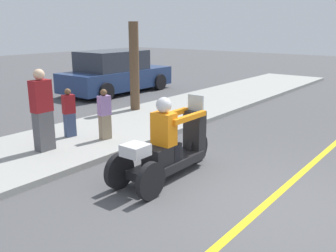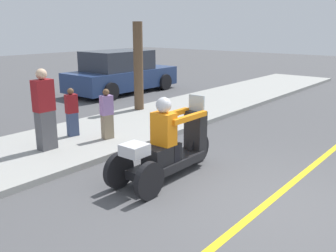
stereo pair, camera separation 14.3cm
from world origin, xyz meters
name	(u,v)px [view 1 (the left image)]	position (x,y,z in m)	size (l,w,h in m)	color
ground_plane	(266,204)	(0.00, 0.00, 0.00)	(60.00, 60.00, 0.00)	#4C4C4F
lane_stripe	(264,206)	(-0.07, 0.00, 0.00)	(24.00, 0.12, 0.01)	gold
sidewalk_strip	(69,142)	(0.00, 4.60, 0.06)	(28.00, 2.80, 0.12)	#9E9E99
motorcycle_trike	(168,149)	(-0.07, 1.78, 0.51)	(2.34, 0.76, 1.43)	black
spectator_far_back	(105,115)	(0.56, 4.03, 0.66)	(0.29, 0.21, 1.11)	gray
spectator_near_curb	(69,113)	(0.21, 4.81, 0.65)	(0.29, 0.21, 1.10)	#38476B
spectator_by_tree	(42,112)	(-0.72, 4.42, 0.91)	(0.39, 0.24, 1.63)	#515156
parked_car_lot_left	(116,73)	(5.38, 8.62, 0.76)	(4.56, 2.07, 1.63)	navy
tree_trunk	(134,67)	(3.21, 5.59, 1.39)	(0.28, 0.28, 2.55)	brown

